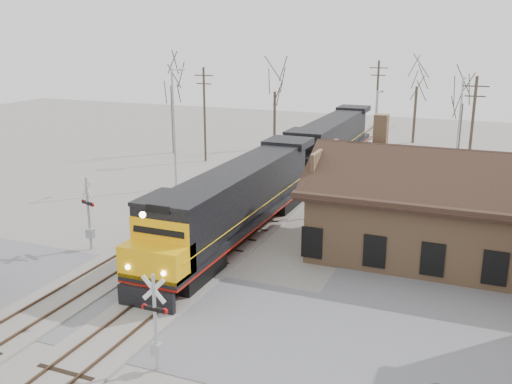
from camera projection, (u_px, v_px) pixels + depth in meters
ground at (151, 308)px, 27.07m from camera, size 140.00×140.00×0.00m
road at (151, 307)px, 27.07m from camera, size 60.00×9.00×0.03m
track_main at (266, 216)px, 40.42m from camera, size 3.40×90.00×0.24m
track_siding at (209, 209)px, 42.07m from camera, size 3.40×90.00×0.24m
depot at (441, 217)px, 32.74m from camera, size 15.20×9.31×7.90m
locomotive_lead at (235, 202)px, 35.11m from camera, size 3.24×21.66×4.81m
locomotive_trailing at (329, 142)px, 54.66m from camera, size 3.24×21.66×4.56m
crossbuck_near at (156, 326)px, 21.54m from camera, size 1.14×0.30×4.00m
crossbuck_far at (89, 216)px, 33.86m from camera, size 1.23×0.51×4.48m
streetlight_a at (175, 123)px, 46.77m from camera, size 0.25×2.04×9.88m
streetlight_b at (375, 144)px, 41.06m from camera, size 0.25×2.04×8.70m
streetlight_c at (460, 120)px, 52.51m from camera, size 0.25×2.04×8.77m
utility_pole_a at (205, 113)px, 56.97m from camera, size 2.00×0.24×9.40m
utility_pole_b at (377, 103)px, 63.54m from camera, size 2.00×0.24×9.74m
utility_pole_c at (472, 131)px, 46.46m from camera, size 2.00×0.24×9.31m
tree_a at (171, 74)px, 60.06m from camera, size 4.83×4.83×11.84m
tree_b at (275, 82)px, 62.81m from camera, size 4.25×4.25×10.41m
tree_c at (418, 77)px, 65.90m from camera, size 4.42×4.42×10.84m
tree_d at (463, 94)px, 56.88m from camera, size 3.88×3.88×9.50m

